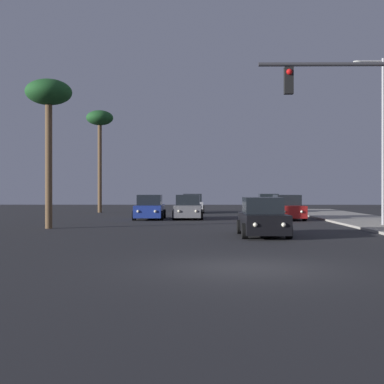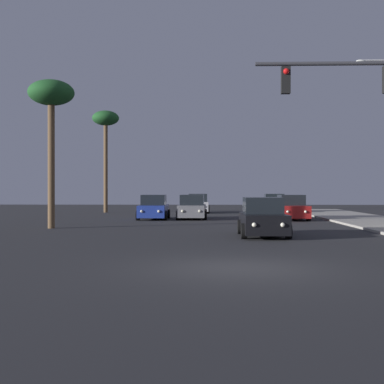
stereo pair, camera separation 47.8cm
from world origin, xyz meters
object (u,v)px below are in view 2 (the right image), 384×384
Objects in this scene: car_grey at (192,208)px; palm_tree_near at (51,100)px; car_red at (291,208)px; car_green at (274,204)px; car_blue at (154,208)px; street_lamp at (384,132)px; palm_tree_far at (106,124)px; car_black at (263,219)px; car_silver at (198,204)px.

palm_tree_near is (-7.07, -9.20, 5.95)m from car_grey.
car_grey is at bearing -7.35° from car_red.
palm_tree_near reaches higher than car_green.
street_lamp is at bearing 150.10° from car_blue.
palm_tree_near is at bearing 53.25° from car_grey.
street_lamp is at bearing 4.32° from palm_tree_near.
car_green is 0.48× the size of street_lamp.
car_green is at bearing -2.71° from palm_tree_far.
palm_tree_near is at bearing 55.68° from car_green.
car_black is at bearing 105.17° from car_grey.
car_red is at bearing 118.35° from street_lamp.
car_black is (-3.38, -23.77, 0.00)m from car_green.
car_grey is 10.25m from car_silver.
palm_tree_near is at bearing -23.32° from car_black.
car_silver is 21.60m from palm_tree_near.
car_red and car_silver have the same top height.
car_silver is at bearing -105.18° from car_blue.
car_green and car_silver have the same top height.
car_grey is 0.56× the size of palm_tree_near.
car_black is at bearing -64.62° from palm_tree_far.
car_red is 1.00× the size of car_black.
car_black is at bearing 114.40° from car_blue.
car_blue is at bearing 63.24° from palm_tree_near.
car_red is at bearing 31.60° from palm_tree_near.
car_green is 1.00× the size of car_black.
car_blue is 1.00× the size of car_grey.
car_green is 1.00× the size of car_blue.
street_lamp is at bearing 117.06° from car_red.
car_red is at bearing 90.71° from car_green.
car_green is 1.00× the size of car_red.
car_green is 1.00× the size of car_silver.
street_lamp is (3.86, -7.15, 4.36)m from car_red.
palm_tree_far is (-5.48, 11.18, 7.17)m from car_blue.
car_silver is at bearing 69.51° from palm_tree_near.
palm_tree_far reaches higher than car_black.
palm_tree_far reaches higher than car_red.
car_green is 6.69m from car_silver.
car_blue is at bearing 49.33° from car_green.
palm_tree_near is (-13.79, -8.49, 5.95)m from car_red.
car_silver is at bearing 0.19° from car_green.
car_blue is 0.47× the size of palm_tree_far.
car_black is (6.12, -13.30, 0.00)m from car_blue.
car_silver is 0.47× the size of palm_tree_far.
palm_tree_near is at bearing 68.80° from car_silver.
car_green is at bearing -98.47° from car_black.
car_grey is 0.48× the size of street_lamp.
palm_tree_near is at bearing 30.31° from car_red.
car_red is (-0.16, -10.80, 0.00)m from car_green.
car_blue and car_black have the same top height.
street_lamp is (3.70, -17.96, 4.36)m from car_green.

